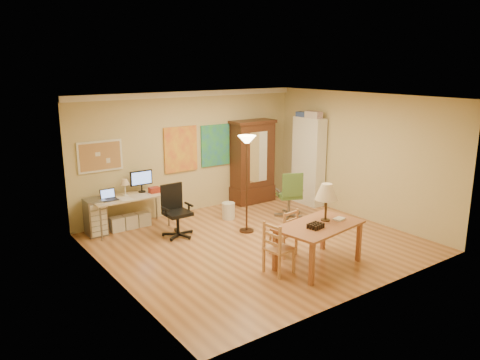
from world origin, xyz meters
TOP-DOWN VIEW (x-y plane):
  - floor at (0.00, 0.00)m, footprint 5.50×5.50m
  - crown_molding at (0.00, 2.46)m, footprint 5.50×0.08m
  - corkboard at (-2.05, 2.47)m, footprint 0.90×0.04m
  - art_panel_left at (-0.25, 2.47)m, footprint 0.80×0.04m
  - art_panel_right at (0.65, 2.47)m, footprint 0.75×0.04m
  - dining_table at (0.27, -1.35)m, footprint 1.56×1.08m
  - ladder_chair_back at (0.04, -0.70)m, footprint 0.44×0.42m
  - ladder_chair_left at (-0.55, -1.21)m, footprint 0.42×0.44m
  - torchiere_lamp at (0.19, 0.63)m, footprint 0.35×0.35m
  - computer_desk at (-1.60, 2.15)m, footprint 1.52×0.66m
  - office_chair_black at (-1.06, 1.21)m, footprint 0.63×0.63m
  - office_chair_green at (1.50, 0.81)m, footprint 0.63×0.63m
  - drawer_cart at (-2.32, 2.20)m, footprint 0.36×0.43m
  - armoire at (1.55, 2.24)m, footprint 1.08×0.51m
  - bookshelf at (2.55, 1.36)m, footprint 0.31×0.83m
  - wastebin at (0.35, 1.50)m, footprint 0.29×0.29m

SIDE VIEW (x-z plane):
  - floor at x=0.00m, z-range 0.00..0.00m
  - wastebin at x=0.35m, z-range 0.00..0.36m
  - office_chair_black at x=-1.06m, z-range -0.24..0.78m
  - office_chair_green at x=1.50m, z-range -0.24..0.79m
  - drawer_cart at x=-2.32m, z-range 0.00..0.72m
  - ladder_chair_back at x=0.04m, z-range -0.03..0.81m
  - ladder_chair_left at x=-0.55m, z-range -0.03..0.84m
  - computer_desk at x=-1.60m, z-range -0.15..0.99m
  - dining_table at x=0.27m, z-range 0.18..1.54m
  - armoire at x=1.55m, z-range -0.13..1.86m
  - bookshelf at x=2.55m, z-range 0.00..2.06m
  - art_panel_left at x=-0.25m, z-range 0.95..1.95m
  - art_panel_right at x=0.65m, z-range 0.98..1.92m
  - corkboard at x=-2.05m, z-range 1.19..1.81m
  - torchiere_lamp at x=0.19m, z-range 0.59..2.53m
  - crown_molding at x=0.00m, z-range 2.58..2.70m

